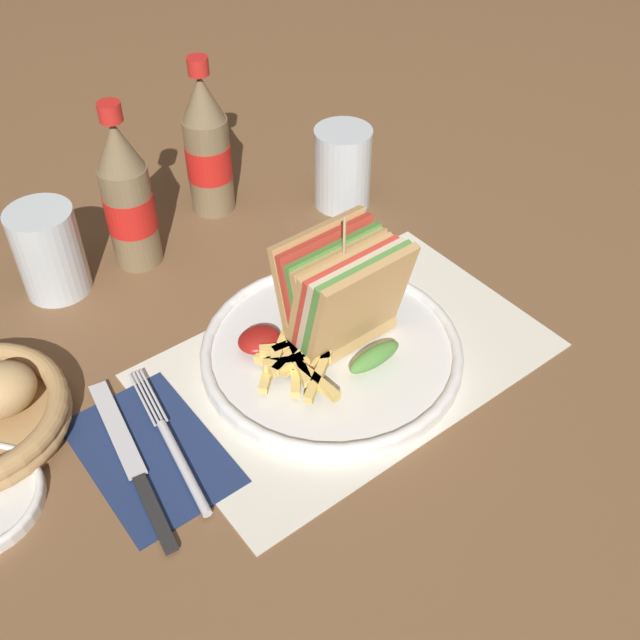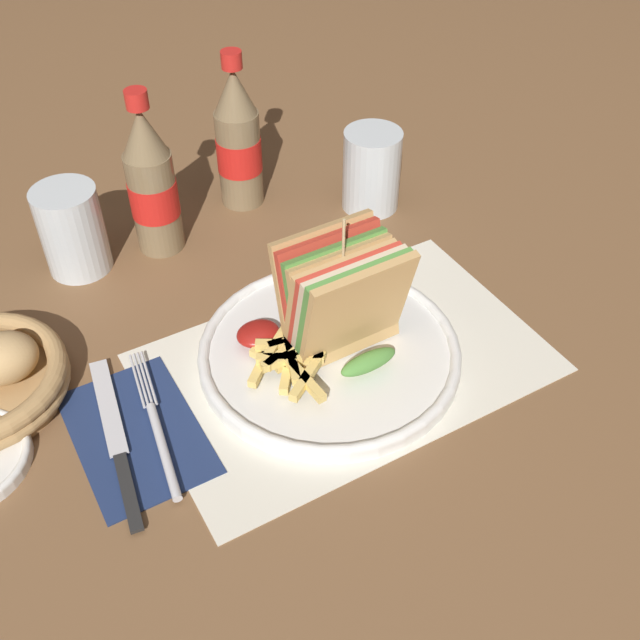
{
  "view_description": "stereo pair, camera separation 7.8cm",
  "coord_description": "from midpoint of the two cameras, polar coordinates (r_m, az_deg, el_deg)",
  "views": [
    {
      "loc": [
        -0.34,
        -0.45,
        0.57
      ],
      "look_at": [
        0.01,
        0.0,
        0.04
      ],
      "focal_mm": 42.0,
      "sensor_mm": 36.0,
      "label": 1
    },
    {
      "loc": [
        -0.28,
        -0.5,
        0.57
      ],
      "look_at": [
        0.01,
        0.0,
        0.04
      ],
      "focal_mm": 42.0,
      "sensor_mm": 36.0,
      "label": 2
    }
  ],
  "objects": [
    {
      "name": "glass_far",
      "position": [
        0.92,
        -22.18,
        4.42
      ],
      "size": [
        0.08,
        0.08,
        0.11
      ],
      "color": "silver",
      "rests_on": "ground_plane"
    },
    {
      "name": "club_sandwich",
      "position": [
        0.75,
        -1.17,
        1.62
      ],
      "size": [
        0.12,
        0.11,
        0.16
      ],
      "color": "tan",
      "rests_on": "plate_main"
    },
    {
      "name": "coke_bottle_far",
      "position": [
        0.98,
        -10.89,
        12.67
      ],
      "size": [
        0.06,
        0.06,
        0.21
      ],
      "color": "#7A6647",
      "rests_on": "ground_plane"
    },
    {
      "name": "glass_near",
      "position": [
        1.0,
        -0.55,
        11.13
      ],
      "size": [
        0.08,
        0.08,
        0.11
      ],
      "color": "silver",
      "rests_on": "ground_plane"
    },
    {
      "name": "placemat",
      "position": [
        0.79,
        -0.65,
        -3.17
      ],
      "size": [
        0.41,
        0.26,
        0.0
      ],
      "color": "silver",
      "rests_on": "ground_plane"
    },
    {
      "name": "fork",
      "position": [
        0.73,
        -14.05,
        -9.83
      ],
      "size": [
        0.04,
        0.19,
        0.01
      ],
      "rotation": [
        0.0,
        0.0,
        -0.15
      ],
      "color": "silver",
      "rests_on": "napkin"
    },
    {
      "name": "plate_main",
      "position": [
        0.79,
        -1.94,
        -2.5
      ],
      "size": [
        0.28,
        0.28,
        0.02
      ],
      "color": "white",
      "rests_on": "ground_plane"
    },
    {
      "name": "ground_plane",
      "position": [
        0.81,
        -3.17,
        -2.45
      ],
      "size": [
        4.0,
        4.0,
        0.0
      ],
      "primitive_type": "plane",
      "color": "brown"
    },
    {
      "name": "fries_pile",
      "position": [
        0.75,
        -4.89,
        -3.3
      ],
      "size": [
        0.11,
        0.11,
        0.02
      ],
      "color": "#E5C166",
      "rests_on": "plate_main"
    },
    {
      "name": "ketchup_blob",
      "position": [
        0.78,
        -7.51,
        -1.61
      ],
      "size": [
        0.05,
        0.04,
        0.02
      ],
      "color": "maroon",
      "rests_on": "plate_main"
    },
    {
      "name": "knife",
      "position": [
        0.73,
        -17.18,
        -10.45
      ],
      "size": [
        0.05,
        0.21,
        0.0
      ],
      "rotation": [
        0.0,
        0.0,
        -0.15
      ],
      "color": "black",
      "rests_on": "napkin"
    },
    {
      "name": "coke_bottle_near",
      "position": [
        0.91,
        -16.88,
        8.79
      ],
      "size": [
        0.06,
        0.06,
        0.21
      ],
      "color": "#7A6647",
      "rests_on": "ground_plane"
    },
    {
      "name": "napkin",
      "position": [
        0.74,
        -15.79,
        -9.8
      ],
      "size": [
        0.11,
        0.17,
        0.0
      ],
      "color": "navy",
      "rests_on": "ground_plane"
    }
  ]
}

